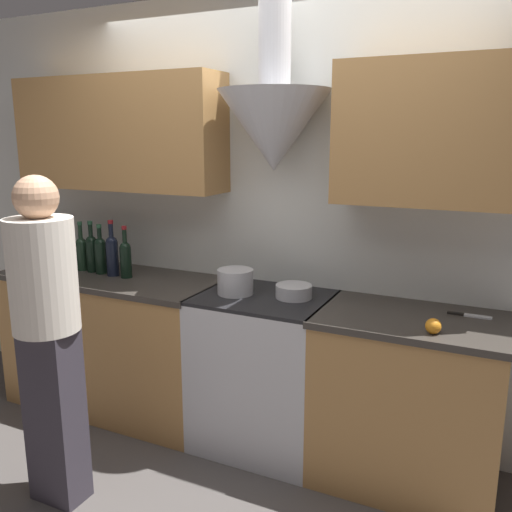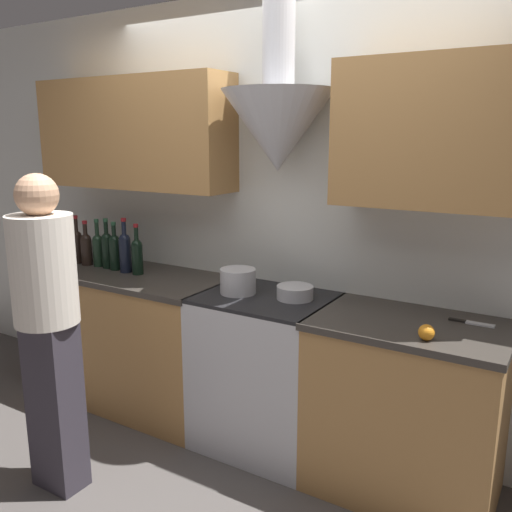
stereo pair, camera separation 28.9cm
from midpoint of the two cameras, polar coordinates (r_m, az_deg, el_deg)
name	(u,v)px [view 1 (the left image)]	position (r m, az deg, el deg)	size (l,w,h in m)	color
ground_plane	(240,470)	(3.19, -4.50, -21.59)	(12.00, 12.00, 0.00)	#4C4744
wall_back	(269,189)	(3.20, -1.27, 7.03)	(8.40, 0.62, 2.60)	silver
counter_left	(115,341)	(3.79, -16.81, -8.60)	(1.47, 0.62, 0.91)	#B27F47
counter_right	(407,400)	(2.95, 12.88, -14.63)	(0.93, 0.62, 0.91)	#B27F47
stove_range	(264,370)	(3.20, -1.84, -12.00)	(0.73, 0.60, 0.91)	silver
wine_bottle_0	(36,245)	(4.08, -24.07, 1.03)	(0.08, 0.08, 0.35)	black
wine_bottle_1	(48,246)	(4.01, -22.99, 0.92)	(0.08, 0.08, 0.35)	black
wine_bottle_2	(58,248)	(3.94, -22.08, 0.72)	(0.07, 0.07, 0.34)	black
wine_bottle_3	(69,251)	(3.87, -21.17, 0.47)	(0.08, 0.08, 0.31)	black
wine_bottle_4	(82,252)	(3.81, -19.98, 0.42)	(0.07, 0.07, 0.33)	black
wine_bottle_5	(92,251)	(3.74, -19.04, 0.44)	(0.07, 0.07, 0.34)	black
wine_bottle_6	(101,253)	(3.68, -18.23, 0.24)	(0.07, 0.07, 0.32)	black
wine_bottle_7	(112,253)	(3.60, -17.15, 0.24)	(0.08, 0.08, 0.36)	black
wine_bottle_8	(126,257)	(3.53, -15.87, -0.15)	(0.07, 0.07, 0.33)	black
stock_pot	(235,282)	(3.07, -4.89, -2.74)	(0.20, 0.20, 0.14)	silver
mixing_bowl	(294,291)	(3.00, 1.25, -3.77)	(0.20, 0.20, 0.07)	silver
orange_fruit	(433,326)	(2.55, 15.11, -7.20)	(0.07, 0.07, 0.07)	orange
chefs_knife	(470,315)	(2.86, 18.93, -5.99)	(0.21, 0.04, 0.01)	silver
person_foreground_left	(47,328)	(2.81, -23.93, -6.99)	(0.31, 0.31, 1.62)	#38333D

